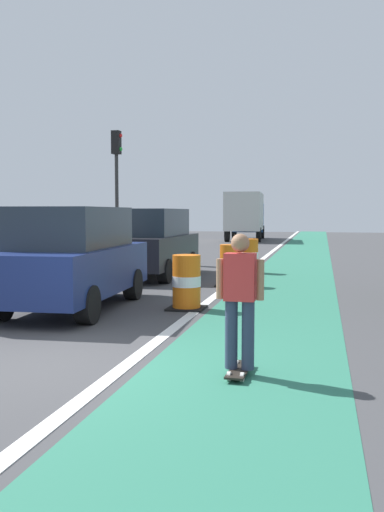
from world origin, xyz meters
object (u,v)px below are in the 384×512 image
at_px(pedestrian_crossing, 111,243).
at_px(traffic_barrel_mid, 230,266).
at_px(traffic_barrel_back, 249,256).
at_px(parked_suv_nearest, 73,258).
at_px(pedestrian_waiting, 88,245).
at_px(traffic_light_corner, 117,172).
at_px(parked_suv_second, 152,242).
at_px(delivery_truck_down_block, 245,214).
at_px(skateboarder_on_lane, 240,299).
at_px(traffic_barrel_front, 187,283).

bearing_deg(pedestrian_crossing, traffic_barrel_mid, -40.49).
bearing_deg(traffic_barrel_back, parked_suv_nearest, -108.69).
bearing_deg(pedestrian_waiting, pedestrian_crossing, 87.06).
distance_m(traffic_light_corner, pedestrian_waiting, 4.85).
relative_size(traffic_light_corner, pedestrian_crossing, 3.17).
distance_m(traffic_barrel_back, traffic_light_corner, 7.09).
bearing_deg(traffic_barrel_back, parked_suv_second, -146.77).
relative_size(traffic_barrel_mid, delivery_truck_down_block, 0.14).
distance_m(delivery_truck_down_block, pedestrian_waiting, 22.20).
bearing_deg(parked_suv_nearest, skateboarder_on_lane, -44.79).
xyz_separation_m(skateboarder_on_lane, traffic_barrel_front, (-1.70, 4.37, -0.38)).
bearing_deg(traffic_barrel_front, traffic_barrel_back, 87.06).
xyz_separation_m(parked_suv_second, delivery_truck_down_block, (-0.23, 22.94, 0.81)).
height_order(traffic_barrel_back, traffic_light_corner, traffic_light_corner).
distance_m(parked_suv_nearest, traffic_barrel_front, 2.32).
distance_m(parked_suv_second, traffic_barrel_mid, 3.10).
relative_size(traffic_barrel_mid, pedestrian_crossing, 0.68).
distance_m(traffic_barrel_mid, delivery_truck_down_block, 24.68).
xyz_separation_m(skateboarder_on_lane, traffic_barrel_mid, (-1.41, 8.16, -0.38)).
height_order(delivery_truck_down_block, pedestrian_waiting, delivery_truck_down_block).
bearing_deg(traffic_barrel_front, parked_suv_nearest, -167.28).
bearing_deg(traffic_barrel_mid, traffic_barrel_front, -94.31).
xyz_separation_m(traffic_barrel_mid, pedestrian_waiting, (-5.05, 2.41, 0.33)).
bearing_deg(traffic_barrel_back, skateboarder_on_lane, -83.39).
height_order(parked_suv_second, traffic_barrel_mid, parked_suv_second).
distance_m(skateboarder_on_lane, pedestrian_crossing, 13.93).
bearing_deg(parked_suv_nearest, traffic_barrel_mid, 59.78).
bearing_deg(skateboarder_on_lane, traffic_light_corner, 115.45).
bearing_deg(traffic_barrel_back, pedestrian_waiting, -169.87).
bearing_deg(traffic_light_corner, traffic_barrel_mid, -49.34).
bearing_deg(pedestrian_waiting, traffic_barrel_front, -52.42).
distance_m(traffic_barrel_front, pedestrian_crossing, 9.28).
relative_size(skateboarder_on_lane, traffic_light_corner, 0.33).
bearing_deg(parked_suv_second, delivery_truck_down_block, 90.57).
height_order(skateboarder_on_lane, traffic_barrel_front, skateboarder_on_lane).
distance_m(parked_suv_nearest, traffic_light_corner, 11.43).
distance_m(traffic_barrel_mid, traffic_barrel_back, 3.32).
distance_m(traffic_barrel_front, traffic_barrel_mid, 3.79).
bearing_deg(traffic_light_corner, skateboarder_on_lane, -64.55).
xyz_separation_m(parked_suv_nearest, traffic_barrel_back, (2.57, 7.60, -0.50)).
height_order(traffic_barrel_mid, delivery_truck_down_block, delivery_truck_down_block).
relative_size(traffic_barrel_back, pedestrian_crossing, 0.68).
height_order(traffic_barrel_mid, pedestrian_waiting, pedestrian_waiting).
bearing_deg(parked_suv_nearest, traffic_barrel_back, 71.31).
bearing_deg(traffic_barrel_mid, traffic_barrel_back, 88.64).
relative_size(skateboarder_on_lane, parked_suv_nearest, 0.36).
relative_size(parked_suv_second, traffic_barrel_back, 4.23).
relative_size(parked_suv_nearest, traffic_light_corner, 0.92).
relative_size(parked_suv_nearest, pedestrian_waiting, 2.91).
xyz_separation_m(parked_suv_nearest, traffic_light_corner, (-3.05, 10.73, 2.47)).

